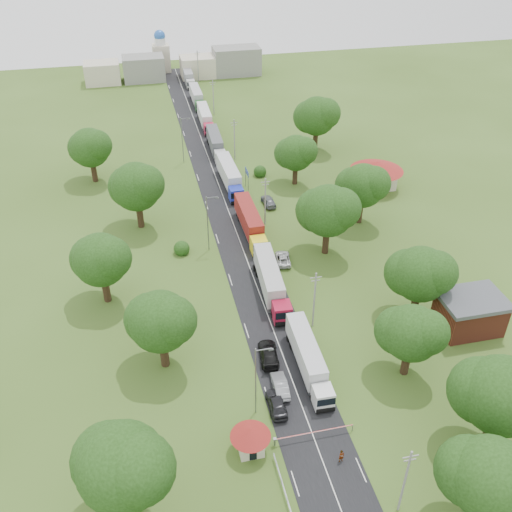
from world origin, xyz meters
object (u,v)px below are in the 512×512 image
object	(u,v)px
boom_barrier	(302,435)
car_lane_front	(277,403)
truck_0	(308,357)
car_lane_mid	(280,385)
guard_booth	(250,437)
info_sign	(247,175)
pedestrian_near	(341,456)

from	to	relation	value
boom_barrier	car_lane_front	size ratio (longest dim) A/B	1.91
truck_0	car_lane_mid	xyz separation A→B (m)	(-4.23, -2.55, -1.29)
guard_booth	truck_0	distance (m)	13.99
truck_0	car_lane_mid	world-z (taller)	truck_0
car_lane_front	car_lane_mid	distance (m)	2.89
boom_barrier	car_lane_front	world-z (taller)	car_lane_front
info_sign	car_lane_mid	bearing A→B (deg)	-97.70
info_sign	car_lane_mid	distance (m)	52.86
boom_barrier	pedestrian_near	world-z (taller)	pedestrian_near
car_lane_mid	pedestrian_near	size ratio (longest dim) A/B	2.84
car_lane_front	boom_barrier	bearing A→B (deg)	109.57
boom_barrier	pedestrian_near	distance (m)	4.78
info_sign	truck_0	size ratio (longest dim) A/B	0.29
car_lane_mid	pedestrian_near	xyz separation A→B (m)	(3.77, -11.16, 0.05)
truck_0	guard_booth	bearing A→B (deg)	-133.09
info_sign	truck_0	world-z (taller)	info_sign
guard_booth	pedestrian_near	xyz separation A→B (m)	(9.09, -3.50, -1.34)
info_sign	truck_0	distance (m)	49.88
truck_0	pedestrian_near	size ratio (longest dim) A/B	8.53
guard_booth	car_lane_front	distance (m)	6.67
info_sign	car_lane_mid	world-z (taller)	info_sign
info_sign	car_lane_front	bearing A→B (deg)	-98.48
guard_booth	car_lane_mid	size ratio (longest dim) A/B	0.94
boom_barrier	truck_0	xyz separation A→B (m)	(3.71, 10.21, 1.17)
guard_booth	info_sign	size ratio (longest dim) A/B	1.07
guard_booth	pedestrian_near	bearing A→B (deg)	-21.05
boom_barrier	car_lane_mid	distance (m)	7.68
boom_barrier	car_lane_front	bearing A→B (deg)	108.19
boom_barrier	guard_booth	xyz separation A→B (m)	(-5.84, -0.00, 1.27)
boom_barrier	car_lane_mid	size ratio (longest dim) A/B	1.97
info_sign	car_lane_front	xyz separation A→B (m)	(-8.20, -55.00, -2.18)
guard_booth	truck_0	bearing A→B (deg)	46.91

